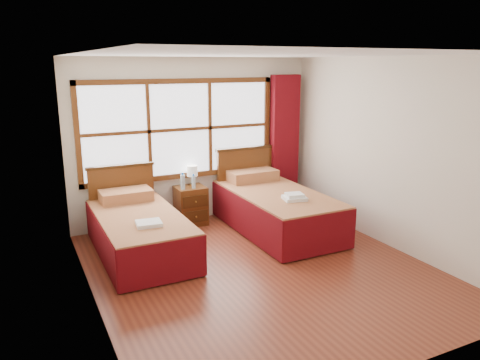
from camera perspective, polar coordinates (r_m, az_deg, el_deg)
name	(u,v)px	position (r m, az deg, el deg)	size (l,w,h in m)	color
floor	(261,269)	(5.96, 2.59, -10.81)	(4.50, 4.50, 0.00)	brown
ceiling	(264,54)	(5.41, 2.90, 15.05)	(4.50, 4.50, 0.00)	white
wall_back	(195,141)	(7.55, -5.57, 4.81)	(4.00, 4.00, 0.00)	silver
wall_left	(87,187)	(4.92, -18.12, -0.83)	(4.50, 4.50, 0.00)	silver
wall_right	(390,154)	(6.72, 17.86, 3.05)	(4.50, 4.50, 0.00)	silver
window	(180,129)	(7.40, -7.32, 6.14)	(3.16, 0.06, 1.56)	white
curtain	(284,143)	(8.15, 5.42, 4.56)	(0.50, 0.16, 2.30)	maroon
bed_left	(139,231)	(6.47, -12.22, -6.04)	(1.07, 2.09, 1.04)	#39200C
bed_right	(274,208)	(7.21, 4.21, -3.38)	(1.17, 2.28, 1.15)	#39200C
nightstand	(191,206)	(7.48, -6.01, -3.12)	(0.46, 0.45, 0.61)	#592F13
towels_left	(149,223)	(5.91, -11.06, -5.22)	(0.33, 0.30, 0.05)	white
towels_right	(294,197)	(6.71, 6.66, -2.08)	(0.37, 0.34, 0.09)	white
lamp	(192,172)	(7.42, -5.85, 1.04)	(0.17, 0.17, 0.33)	gold
bottle_near	(183,182)	(7.25, -6.99, -0.22)	(0.07, 0.07, 0.26)	#A9C9D9
bottle_far	(194,182)	(7.29, -5.68, -0.21)	(0.06, 0.06, 0.23)	#A9C9D9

